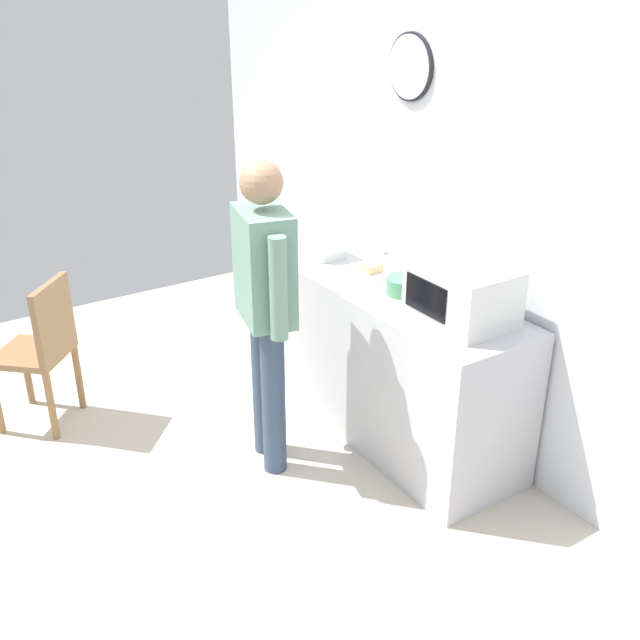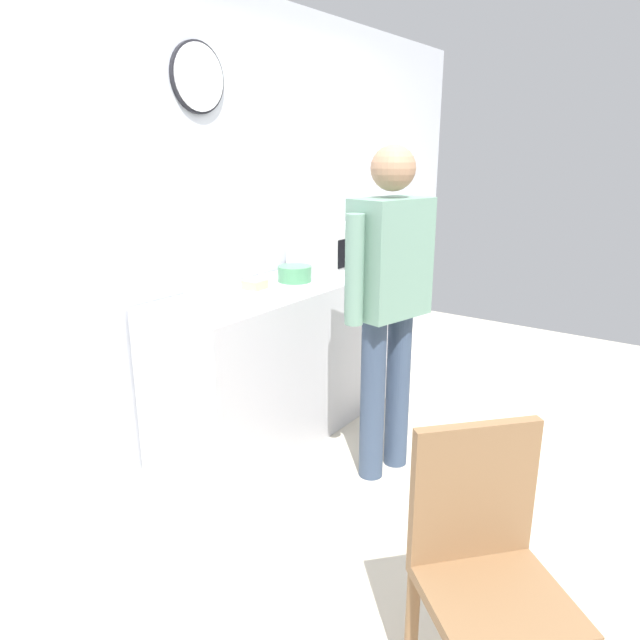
{
  "view_description": "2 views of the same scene",
  "coord_description": "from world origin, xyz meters",
  "px_view_note": "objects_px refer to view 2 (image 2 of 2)",
  "views": [
    {
      "loc": [
        2.91,
        -1.21,
        2.53
      ],
      "look_at": [
        -0.19,
        0.79,
        0.81
      ],
      "focal_mm": 41.11,
      "sensor_mm": 36.0,
      "label": 1
    },
    {
      "loc": [
        -2.74,
        -0.94,
        1.71
      ],
      "look_at": [
        -0.26,
        0.85,
        0.81
      ],
      "focal_mm": 32.48,
      "sensor_mm": 36.0,
      "label": 2
    }
  ],
  "objects_px": {
    "microwave": "(332,248)",
    "spoon_utensil": "(266,276)",
    "toaster": "(211,289)",
    "salad_bowl": "(295,274)",
    "person_standing": "(389,291)",
    "wooden_chair": "(485,567)",
    "sandwich_plate": "(255,288)",
    "fork_utensil": "(186,294)"
  },
  "relations": [
    {
      "from": "toaster",
      "to": "person_standing",
      "type": "xyz_separation_m",
      "value": [
        0.54,
        -0.72,
        -0.01
      ]
    },
    {
      "from": "toaster",
      "to": "person_standing",
      "type": "relative_size",
      "value": 0.13
    },
    {
      "from": "sandwich_plate",
      "to": "toaster",
      "type": "bearing_deg",
      "value": -170.3
    },
    {
      "from": "microwave",
      "to": "toaster",
      "type": "height_order",
      "value": "microwave"
    },
    {
      "from": "salad_bowl",
      "to": "spoon_utensil",
      "type": "relative_size",
      "value": 1.22
    },
    {
      "from": "sandwich_plate",
      "to": "fork_utensil",
      "type": "relative_size",
      "value": 1.52
    },
    {
      "from": "microwave",
      "to": "salad_bowl",
      "type": "xyz_separation_m",
      "value": [
        -0.43,
        -0.02,
        -0.1
      ]
    },
    {
      "from": "microwave",
      "to": "wooden_chair",
      "type": "relative_size",
      "value": 0.53
    },
    {
      "from": "sandwich_plate",
      "to": "salad_bowl",
      "type": "height_order",
      "value": "salad_bowl"
    },
    {
      "from": "wooden_chair",
      "to": "sandwich_plate",
      "type": "bearing_deg",
      "value": 61.55
    },
    {
      "from": "microwave",
      "to": "fork_utensil",
      "type": "height_order",
      "value": "microwave"
    },
    {
      "from": "person_standing",
      "to": "wooden_chair",
      "type": "distance_m",
      "value": 1.52
    },
    {
      "from": "sandwich_plate",
      "to": "wooden_chair",
      "type": "bearing_deg",
      "value": -118.45
    },
    {
      "from": "toaster",
      "to": "person_standing",
      "type": "height_order",
      "value": "person_standing"
    },
    {
      "from": "salad_bowl",
      "to": "person_standing",
      "type": "relative_size",
      "value": 0.12
    },
    {
      "from": "sandwich_plate",
      "to": "salad_bowl",
      "type": "bearing_deg",
      "value": -3.18
    },
    {
      "from": "sandwich_plate",
      "to": "wooden_chair",
      "type": "xyz_separation_m",
      "value": [
        -0.94,
        -1.74,
        -0.43
      ]
    },
    {
      "from": "microwave",
      "to": "wooden_chair",
      "type": "bearing_deg",
      "value": -134.65
    },
    {
      "from": "microwave",
      "to": "wooden_chair",
      "type": "xyz_separation_m",
      "value": [
        -1.72,
        -1.74,
        -0.56
      ]
    },
    {
      "from": "salad_bowl",
      "to": "person_standing",
      "type": "distance_m",
      "value": 0.8
    },
    {
      "from": "toaster",
      "to": "fork_utensil",
      "type": "relative_size",
      "value": 1.29
    },
    {
      "from": "toaster",
      "to": "salad_bowl",
      "type": "bearing_deg",
      "value": 3.79
    },
    {
      "from": "microwave",
      "to": "fork_utensil",
      "type": "relative_size",
      "value": 2.94
    },
    {
      "from": "salad_bowl",
      "to": "microwave",
      "type": "bearing_deg",
      "value": 2.63
    },
    {
      "from": "spoon_utensil",
      "to": "fork_utensil",
      "type": "bearing_deg",
      "value": 175.93
    },
    {
      "from": "spoon_utensil",
      "to": "wooden_chair",
      "type": "xyz_separation_m",
      "value": [
        -1.29,
        -1.95,
        -0.42
      ]
    },
    {
      "from": "salad_bowl",
      "to": "toaster",
      "type": "xyz_separation_m",
      "value": [
        -0.75,
        -0.05,
        0.05
      ]
    },
    {
      "from": "spoon_utensil",
      "to": "toaster",
      "type": "bearing_deg",
      "value": -159.33
    },
    {
      "from": "salad_bowl",
      "to": "spoon_utensil",
      "type": "height_order",
      "value": "salad_bowl"
    },
    {
      "from": "person_standing",
      "to": "toaster",
      "type": "bearing_deg",
      "value": 126.94
    },
    {
      "from": "fork_utensil",
      "to": "person_standing",
      "type": "relative_size",
      "value": 0.1
    },
    {
      "from": "spoon_utensil",
      "to": "person_standing",
      "type": "relative_size",
      "value": 0.1
    },
    {
      "from": "sandwich_plate",
      "to": "spoon_utensil",
      "type": "height_order",
      "value": "sandwich_plate"
    },
    {
      "from": "spoon_utensil",
      "to": "wooden_chair",
      "type": "bearing_deg",
      "value": -123.49
    },
    {
      "from": "microwave",
      "to": "fork_utensil",
      "type": "distance_m",
      "value": 1.11
    },
    {
      "from": "fork_utensil",
      "to": "salad_bowl",
      "type": "bearing_deg",
      "value": -23.84
    },
    {
      "from": "fork_utensil",
      "to": "toaster",
      "type": "bearing_deg",
      "value": -109.08
    },
    {
      "from": "salad_bowl",
      "to": "person_standing",
      "type": "height_order",
      "value": "person_standing"
    },
    {
      "from": "microwave",
      "to": "spoon_utensil",
      "type": "relative_size",
      "value": 2.94
    },
    {
      "from": "toaster",
      "to": "microwave",
      "type": "bearing_deg",
      "value": 3.36
    },
    {
      "from": "toaster",
      "to": "fork_utensil",
      "type": "distance_m",
      "value": 0.36
    },
    {
      "from": "wooden_chair",
      "to": "toaster",
      "type": "bearing_deg",
      "value": 72.05
    }
  ]
}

